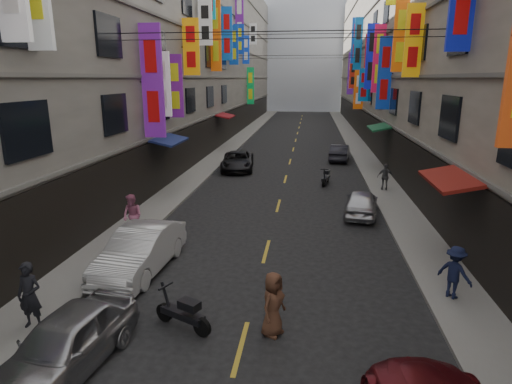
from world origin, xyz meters
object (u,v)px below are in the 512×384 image
(pedestrian_rnear, at_px, (455,272))
(car_right_far, at_px, (340,153))
(pedestrian_lfar, at_px, (132,216))
(pedestrian_lnear, at_px, (30,295))
(scooter_far_right, at_px, (326,177))
(scooter_crossing, at_px, (183,313))
(car_left_far, at_px, (238,161))
(car_left_near, at_px, (65,343))
(car_right_mid, at_px, (361,203))
(car_left_mid, at_px, (141,250))
(pedestrian_crossing, at_px, (273,304))
(pedestrian_rfar, at_px, (385,177))

(pedestrian_rnear, bearing_deg, car_right_far, -40.26)
(car_right_far, bearing_deg, pedestrian_lfar, 70.99)
(car_right_far, height_order, pedestrian_lnear, pedestrian_lnear)
(pedestrian_lnear, bearing_deg, scooter_far_right, 66.29)
(scooter_crossing, distance_m, car_left_far, 19.92)
(scooter_far_right, height_order, car_left_near, car_left_near)
(car_left_far, xyz_separation_m, car_right_mid, (7.54, -9.51, -0.03))
(scooter_crossing, relative_size, car_left_mid, 0.37)
(scooter_crossing, bearing_deg, pedestrian_crossing, -62.93)
(pedestrian_crossing, bearing_deg, scooter_crossing, 118.45)
(car_left_mid, bearing_deg, pedestrian_lnear, -106.81)
(scooter_far_right, bearing_deg, car_right_mid, 115.73)
(car_right_far, xyz_separation_m, pedestrian_lfar, (-9.26, -18.39, 0.36))
(pedestrian_lfar, xyz_separation_m, pedestrian_rfar, (11.24, 9.01, -0.12))
(pedestrian_lfar, bearing_deg, scooter_crossing, -35.46)
(car_left_far, bearing_deg, pedestrian_crossing, -83.88)
(car_left_mid, distance_m, car_right_mid, 10.73)
(pedestrian_lnear, relative_size, pedestrian_crossing, 1.05)
(scooter_crossing, height_order, pedestrian_rnear, pedestrian_rnear)
(car_left_near, distance_m, pedestrian_rnear, 10.38)
(car_left_far, height_order, pedestrian_lfar, pedestrian_lfar)
(car_left_near, bearing_deg, pedestrian_crossing, 32.60)
(car_left_mid, relative_size, pedestrian_crossing, 2.69)
(car_left_mid, distance_m, pedestrian_lfar, 3.09)
(scooter_crossing, height_order, scooter_far_right, same)
(car_right_mid, bearing_deg, scooter_far_right, -67.34)
(car_right_far, height_order, pedestrian_rfar, pedestrian_rfar)
(scooter_far_right, bearing_deg, car_left_far, -18.67)
(scooter_crossing, bearing_deg, car_left_near, 158.52)
(car_left_mid, height_order, pedestrian_rfar, pedestrian_rfar)
(pedestrian_lnear, distance_m, pedestrian_crossing, 6.15)
(car_left_near, bearing_deg, car_right_mid, 66.28)
(car_left_far, distance_m, car_right_mid, 12.13)
(scooter_far_right, distance_m, car_right_mid, 6.11)
(scooter_crossing, bearing_deg, pedestrian_rfar, -0.70)
(pedestrian_lnear, distance_m, pedestrian_lfar, 6.48)
(scooter_far_right, bearing_deg, car_right_far, -87.37)
(pedestrian_lnear, relative_size, pedestrian_rnear, 1.12)
(car_left_mid, bearing_deg, car_right_mid, 45.46)
(pedestrian_rnear, height_order, pedestrian_rfar, pedestrian_rnear)
(car_right_mid, bearing_deg, pedestrian_lnear, 57.97)
(scooter_far_right, height_order, pedestrian_rfar, pedestrian_rfar)
(car_left_far, height_order, car_right_far, car_left_far)
(car_left_far, height_order, car_right_mid, car_left_far)
(car_right_far, bearing_deg, car_left_far, 38.93)
(car_left_near, bearing_deg, pedestrian_rnear, 32.94)
(pedestrian_lfar, distance_m, pedestrian_rfar, 14.41)
(car_left_mid, distance_m, pedestrian_crossing, 5.65)
(pedestrian_lnear, relative_size, pedestrian_lfar, 1.00)
(car_left_near, relative_size, car_left_mid, 0.88)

